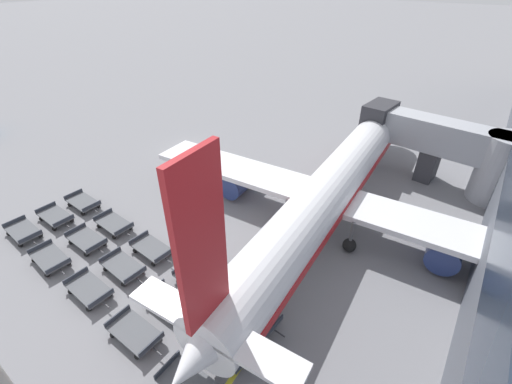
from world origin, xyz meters
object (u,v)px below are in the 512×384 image
object	(u,v)px
baggage_dolly_row_mid_b_col_d	(198,279)
baggage_dolly_row_mid_b_col_c	(152,248)
baggage_dolly_row_mid_b_col_a	(83,202)
baggage_dolly_row_mid_a_col_e	(225,345)
baggage_dolly_row_mid_a_col_b	(87,240)
baggage_dolly_row_mid_b_col_e	(253,315)
airplane	(333,187)
baggage_dolly_row_near_col_c	(89,289)
baggage_dolly_row_mid_a_col_d	(171,303)
baggage_dolly_row_mid_a_col_c	(123,267)
baggage_dolly_row_near_col_b	(50,258)
baggage_dolly_row_mid_a_col_a	(55,216)
baggage_dolly_row_near_col_a	(23,231)
baggage_dolly_row_mid_b_col_b	(114,224)
baggage_dolly_row_near_col_d	(135,332)

from	to	relation	value
baggage_dolly_row_mid_b_col_d	baggage_dolly_row_mid_b_col_c	bearing A→B (deg)	177.56
baggage_dolly_row_mid_b_col_a	baggage_dolly_row_mid_a_col_e	bearing A→B (deg)	-9.66
baggage_dolly_row_mid_a_col_b	baggage_dolly_row_mid_b_col_d	xyz separation A→B (m)	(9.61, 2.03, 0.00)
baggage_dolly_row_mid_b_col_e	airplane	bearing A→B (deg)	93.09
baggage_dolly_row_near_col_c	baggage_dolly_row_mid_a_col_d	size ratio (longest dim) A/B	1.00
baggage_dolly_row_mid_a_col_c	baggage_dolly_row_mid_b_col_e	world-z (taller)	same
baggage_dolly_row_near_col_b	baggage_dolly_row_mid_a_col_a	xyz separation A→B (m)	(-4.55, 2.83, 0.00)
baggage_dolly_row_near_col_a	baggage_dolly_row_mid_a_col_b	distance (m)	5.48
baggage_dolly_row_mid_a_col_b	baggage_dolly_row_mid_b_col_c	distance (m)	5.29
baggage_dolly_row_near_col_c	baggage_dolly_row_mid_b_col_a	xyz separation A→B (m)	(-9.38, 5.33, 0.00)
baggage_dolly_row_near_col_b	baggage_dolly_row_mid_b_col_b	xyz separation A→B (m)	(0.28, 5.05, 0.00)
airplane	baggage_dolly_row_mid_a_col_c	world-z (taller)	airplane
baggage_dolly_row_mid_b_col_b	baggage_dolly_row_mid_b_col_e	xyz separation A→B (m)	(14.27, -0.51, 0.00)
airplane	baggage_dolly_row_near_col_a	size ratio (longest dim) A/B	9.71
baggage_dolly_row_mid_a_col_b	baggage_dolly_row_mid_b_col_a	size ratio (longest dim) A/B	1.00
baggage_dolly_row_mid_a_col_b	baggage_dolly_row_mid_b_col_b	bearing A→B (deg)	90.01
baggage_dolly_row_near_col_a	baggage_dolly_row_mid_a_col_d	world-z (taller)	same
airplane	baggage_dolly_row_mid_b_col_a	xyz separation A→B (m)	(-18.48, -10.89, -2.80)
baggage_dolly_row_near_col_a	baggage_dolly_row_mid_a_col_a	bearing A→B (deg)	86.89
baggage_dolly_row_mid_a_col_e	baggage_dolly_row_mid_b_col_e	world-z (taller)	same
baggage_dolly_row_mid_b_col_a	baggage_dolly_row_mid_b_col_c	bearing A→B (deg)	-2.63
baggage_dolly_row_near_col_b	baggage_dolly_row_mid_b_col_b	size ratio (longest dim) A/B	1.01
airplane	baggage_dolly_row_mid_b_col_b	world-z (taller)	airplane
baggage_dolly_row_mid_b_col_c	baggage_dolly_row_mid_b_col_d	world-z (taller)	same
baggage_dolly_row_mid_b_col_a	baggage_dolly_row_mid_a_col_b	bearing A→B (deg)	-28.94
baggage_dolly_row_near_col_a	baggage_dolly_row_mid_b_col_c	size ratio (longest dim) A/B	1.00
baggage_dolly_row_near_col_c	baggage_dolly_row_mid_b_col_b	distance (m)	6.78
baggage_dolly_row_near_col_c	baggage_dolly_row_mid_a_col_b	distance (m)	5.25
baggage_dolly_row_mid_a_col_a	baggage_dolly_row_mid_b_col_a	distance (m)	2.50
baggage_dolly_row_mid_a_col_b	baggage_dolly_row_mid_a_col_e	distance (m)	14.17
baggage_dolly_row_near_col_a	baggage_dolly_row_mid_a_col_e	xyz separation A→B (m)	(19.12, 1.76, 0.00)
baggage_dolly_row_near_col_d	baggage_dolly_row_mid_a_col_a	xyz separation A→B (m)	(-14.31, 3.11, 0.00)
baggage_dolly_row_near_col_b	baggage_dolly_row_mid_b_col_d	xyz separation A→B (m)	(9.89, 4.68, 0.00)
baggage_dolly_row_near_col_c	baggage_dolly_row_mid_a_col_b	bearing A→B (deg)	149.75
baggage_dolly_row_near_col_c	airplane	bearing A→B (deg)	60.70
baggage_dolly_row_mid_a_col_c	baggage_dolly_row_near_col_d	bearing A→B (deg)	-29.90
baggage_dolly_row_near_col_b	baggage_dolly_row_near_col_c	xyz separation A→B (m)	(4.82, 0.00, 0.00)
baggage_dolly_row_mid_b_col_b	baggage_dolly_row_mid_a_col_b	bearing A→B (deg)	-89.99
baggage_dolly_row_mid_b_col_c	baggage_dolly_row_mid_a_col_c	bearing A→B (deg)	-93.46
baggage_dolly_row_mid_a_col_b	baggage_dolly_row_mid_a_col_c	distance (m)	4.65
baggage_dolly_row_near_col_c	baggage_dolly_row_mid_a_col_c	xyz separation A→B (m)	(0.11, 2.49, 0.00)
baggage_dolly_row_mid_a_col_d	baggage_dolly_row_mid_b_col_a	size ratio (longest dim) A/B	1.00
baggage_dolly_row_mid_a_col_b	baggage_dolly_row_mid_b_col_e	distance (m)	14.39
baggage_dolly_row_near_col_d	baggage_dolly_row_mid_b_col_c	world-z (taller)	same
baggage_dolly_row_mid_a_col_e	baggage_dolly_row_mid_b_col_a	world-z (taller)	same
baggage_dolly_row_near_col_d	baggage_dolly_row_mid_a_col_a	bearing A→B (deg)	167.74
baggage_dolly_row_near_col_b	baggage_dolly_row_mid_a_col_c	size ratio (longest dim) A/B	1.00
baggage_dolly_row_near_col_b	baggage_dolly_row_mid_b_col_b	bearing A→B (deg)	86.83
baggage_dolly_row_near_col_b	baggage_dolly_row_mid_a_col_c	distance (m)	5.52
baggage_dolly_row_mid_a_col_e	baggage_dolly_row_mid_b_col_c	world-z (taller)	same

